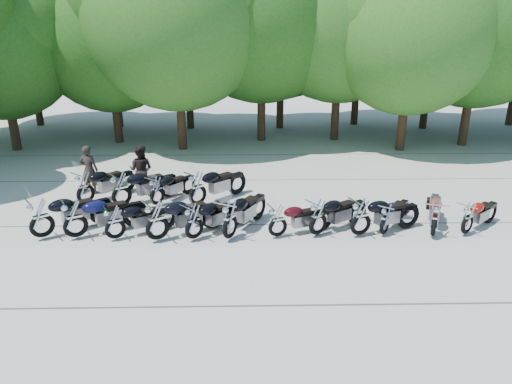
{
  "coord_description": "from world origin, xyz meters",
  "views": [
    {
      "loc": [
        -0.28,
        -11.75,
        5.87
      ],
      "look_at": [
        0.0,
        1.5,
        1.1
      ],
      "focal_mm": 32.0,
      "sensor_mm": 36.0,
      "label": 1
    }
  ],
  "objects_px": {
    "motorcycle_1": "(74,217)",
    "motorcycle_5": "(230,218)",
    "motorcycle_6": "(278,220)",
    "rider_0": "(89,170)",
    "motorcycle_11": "(468,217)",
    "motorcycle_12": "(85,186)",
    "motorcycle_0": "(41,217)",
    "motorcycle_15": "(197,187)",
    "motorcycle_7": "(318,216)",
    "motorcycle_2": "(115,221)",
    "rider_1": "(141,170)",
    "motorcycle_8": "(361,216)",
    "motorcycle_14": "(156,190)",
    "motorcycle_4": "(194,220)",
    "motorcycle_9": "(385,218)",
    "motorcycle_13": "(121,188)",
    "motorcycle_10": "(435,217)",
    "motorcycle_3": "(157,219)"
  },
  "relations": [
    {
      "from": "motorcycle_14",
      "to": "motorcycle_5",
      "type": "bearing_deg",
      "value": 170.81
    },
    {
      "from": "motorcycle_10",
      "to": "motorcycle_15",
      "type": "distance_m",
      "value": 7.69
    },
    {
      "from": "motorcycle_7",
      "to": "motorcycle_9",
      "type": "relative_size",
      "value": 1.14
    },
    {
      "from": "motorcycle_9",
      "to": "rider_0",
      "type": "xyz_separation_m",
      "value": [
        -9.96,
        3.92,
        0.36
      ]
    },
    {
      "from": "motorcycle_5",
      "to": "motorcycle_4",
      "type": "bearing_deg",
      "value": 29.32
    },
    {
      "from": "motorcycle_6",
      "to": "motorcycle_11",
      "type": "xyz_separation_m",
      "value": [
        5.67,
        0.08,
        -0.0
      ]
    },
    {
      "from": "motorcycle_5",
      "to": "motorcycle_13",
      "type": "distance_m",
      "value": 4.65
    },
    {
      "from": "motorcycle_8",
      "to": "rider_0",
      "type": "relative_size",
      "value": 1.29
    },
    {
      "from": "motorcycle_3",
      "to": "motorcycle_13",
      "type": "distance_m",
      "value": 3.23
    },
    {
      "from": "motorcycle_9",
      "to": "rider_0",
      "type": "relative_size",
      "value": 1.09
    },
    {
      "from": "motorcycle_9",
      "to": "motorcycle_12",
      "type": "relative_size",
      "value": 0.84
    },
    {
      "from": "motorcycle_0",
      "to": "motorcycle_6",
      "type": "bearing_deg",
      "value": -129.28
    },
    {
      "from": "motorcycle_11",
      "to": "motorcycle_2",
      "type": "bearing_deg",
      "value": 52.39
    },
    {
      "from": "motorcycle_15",
      "to": "rider_1",
      "type": "distance_m",
      "value": 2.59
    },
    {
      "from": "motorcycle_12",
      "to": "motorcycle_6",
      "type": "bearing_deg",
      "value": -164.69
    },
    {
      "from": "motorcycle_5",
      "to": "motorcycle_12",
      "type": "relative_size",
      "value": 1.02
    },
    {
      "from": "motorcycle_6",
      "to": "rider_0",
      "type": "relative_size",
      "value": 1.12
    },
    {
      "from": "motorcycle_3",
      "to": "motorcycle_6",
      "type": "distance_m",
      "value": 3.5
    },
    {
      "from": "motorcycle_4",
      "to": "motorcycle_14",
      "type": "xyz_separation_m",
      "value": [
        -1.59,
        2.77,
        -0.03
      ]
    },
    {
      "from": "motorcycle_0",
      "to": "motorcycle_15",
      "type": "bearing_deg",
      "value": -98.27
    },
    {
      "from": "motorcycle_4",
      "to": "motorcycle_10",
      "type": "bearing_deg",
      "value": -132.63
    },
    {
      "from": "motorcycle_1",
      "to": "motorcycle_5",
      "type": "xyz_separation_m",
      "value": [
        4.51,
        -0.15,
        0.0
      ]
    },
    {
      "from": "motorcycle_5",
      "to": "motorcycle_7",
      "type": "xyz_separation_m",
      "value": [
        2.6,
        0.19,
        -0.05
      ]
    },
    {
      "from": "motorcycle_8",
      "to": "motorcycle_9",
      "type": "bearing_deg",
      "value": -103.7
    },
    {
      "from": "motorcycle_0",
      "to": "motorcycle_12",
      "type": "xyz_separation_m",
      "value": [
        0.35,
        2.76,
        -0.02
      ]
    },
    {
      "from": "motorcycle_2",
      "to": "motorcycle_13",
      "type": "relative_size",
      "value": 0.84
    },
    {
      "from": "motorcycle_1",
      "to": "motorcycle_10",
      "type": "xyz_separation_m",
      "value": [
        10.53,
        -0.08,
        -0.05
      ]
    },
    {
      "from": "motorcycle_5",
      "to": "motorcycle_7",
      "type": "height_order",
      "value": "motorcycle_5"
    },
    {
      "from": "motorcycle_12",
      "to": "motorcycle_1",
      "type": "bearing_deg",
      "value": 141.4
    },
    {
      "from": "motorcycle_0",
      "to": "motorcycle_7",
      "type": "bearing_deg",
      "value": -128.55
    },
    {
      "from": "motorcycle_5",
      "to": "motorcycle_10",
      "type": "height_order",
      "value": "motorcycle_5"
    },
    {
      "from": "motorcycle_2",
      "to": "motorcycle_9",
      "type": "distance_m",
      "value": 7.95
    },
    {
      "from": "motorcycle_15",
      "to": "motorcycle_7",
      "type": "bearing_deg",
      "value": -166.43
    },
    {
      "from": "motorcycle_0",
      "to": "motorcycle_4",
      "type": "distance_m",
      "value": 4.46
    },
    {
      "from": "motorcycle_15",
      "to": "rider_0",
      "type": "xyz_separation_m",
      "value": [
        -4.15,
        1.45,
        0.21
      ]
    },
    {
      "from": "motorcycle_8",
      "to": "motorcycle_11",
      "type": "bearing_deg",
      "value": -109.75
    },
    {
      "from": "motorcycle_7",
      "to": "motorcycle_15",
      "type": "distance_m",
      "value": 4.55
    },
    {
      "from": "motorcycle_4",
      "to": "motorcycle_14",
      "type": "bearing_deg",
      "value": -13.27
    },
    {
      "from": "motorcycle_0",
      "to": "rider_0",
      "type": "height_order",
      "value": "rider_0"
    },
    {
      "from": "motorcycle_7",
      "to": "motorcycle_13",
      "type": "relative_size",
      "value": 0.92
    },
    {
      "from": "motorcycle_4",
      "to": "motorcycle_14",
      "type": "relative_size",
      "value": 1.04
    },
    {
      "from": "motorcycle_6",
      "to": "rider_1",
      "type": "distance_m",
      "value": 6.22
    },
    {
      "from": "motorcycle_10",
      "to": "motorcycle_1",
      "type": "bearing_deg",
      "value": 21.38
    },
    {
      "from": "motorcycle_1",
      "to": "motorcycle_7",
      "type": "xyz_separation_m",
      "value": [
        7.12,
        0.04,
        -0.04
      ]
    },
    {
      "from": "motorcycle_1",
      "to": "motorcycle_5",
      "type": "bearing_deg",
      "value": -121.59
    },
    {
      "from": "motorcycle_10",
      "to": "motorcycle_12",
      "type": "relative_size",
      "value": 0.94
    },
    {
      "from": "motorcycle_2",
      "to": "motorcycle_5",
      "type": "xyz_separation_m",
      "value": [
        3.34,
        -0.04,
        0.1
      ]
    },
    {
      "from": "motorcycle_11",
      "to": "motorcycle_5",
      "type": "bearing_deg",
      "value": 53.09
    },
    {
      "from": "motorcycle_8",
      "to": "rider_1",
      "type": "height_order",
      "value": "rider_1"
    },
    {
      "from": "motorcycle_4",
      "to": "rider_1",
      "type": "xyz_separation_m",
      "value": [
        -2.37,
        4.03,
        0.31
      ]
    }
  ]
}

